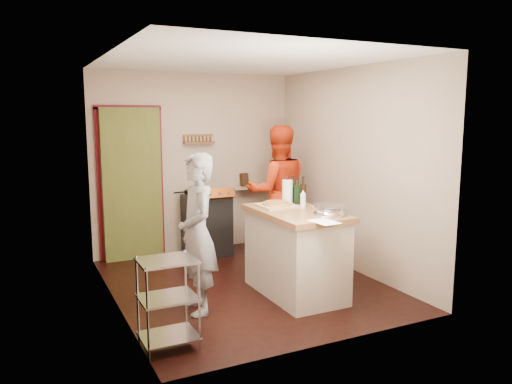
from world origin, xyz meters
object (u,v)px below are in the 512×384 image
wire_shelving (168,299)px  person_red (278,191)px  person_stripe (197,234)px  stove (207,224)px  island (296,250)px

wire_shelving → person_red: person_red is taller
person_stripe → person_red: person_red is taller
stove → person_red: bearing=-29.0°
stove → person_stripe: 2.17m
person_stripe → stove: bearing=162.2°
island → person_red: (0.57, 1.47, 0.42)m
wire_shelving → island: (1.65, 0.65, 0.06)m
stove → wire_shelving: (-1.33, -2.62, -0.01)m
wire_shelving → person_stripe: size_ratio=0.49×
stove → island: island is taller
wire_shelving → person_red: bearing=43.8°
stove → person_red: size_ratio=0.54×
island → person_stripe: size_ratio=0.88×
person_red → island: bearing=82.9°
island → stove: bearing=99.4°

